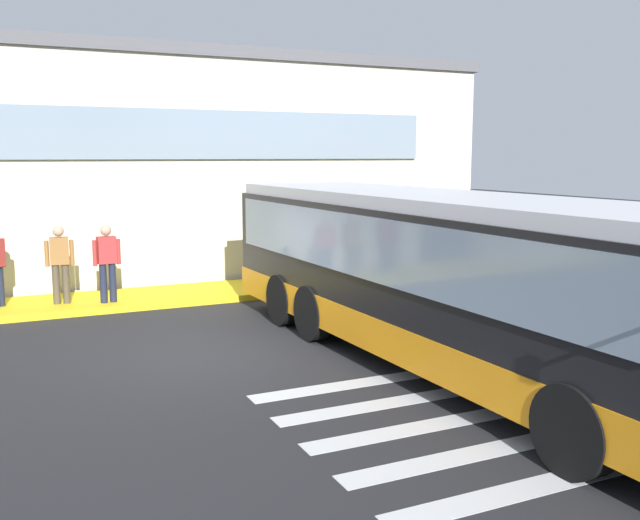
% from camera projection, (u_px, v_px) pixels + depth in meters
% --- Properties ---
extents(ground_plane, '(80.00, 90.00, 0.02)m').
position_uv_depth(ground_plane, '(214.00, 354.00, 11.76)').
color(ground_plane, '#232326').
rests_on(ground_plane, ground).
extents(bay_paint_stripes, '(4.40, 3.96, 0.01)m').
position_uv_depth(bay_paint_stripes, '(463.00, 419.00, 8.83)').
color(bay_paint_stripes, silver).
rests_on(bay_paint_stripes, ground).
extents(terminal_building, '(21.23, 13.80, 5.98)m').
position_uv_depth(terminal_building, '(82.00, 166.00, 21.42)').
color(terminal_building, beige).
rests_on(terminal_building, ground).
extents(boarding_curb, '(23.43, 2.00, 0.15)m').
position_uv_depth(boarding_curb, '(154.00, 297.00, 16.05)').
color(boarding_curb, yellow).
rests_on(boarding_curb, ground).
extents(bus_main_foreground, '(3.02, 11.64, 2.70)m').
position_uv_depth(bus_main_foreground, '(448.00, 283.00, 10.86)').
color(bus_main_foreground, black).
rests_on(bus_main_foreground, ground).
extents(passenger_by_doorway, '(0.59, 0.25, 1.68)m').
position_uv_depth(passenger_by_doorway, '(60.00, 261.00, 14.87)').
color(passenger_by_doorway, '#4C4233').
rests_on(passenger_by_doorway, boarding_curb).
extents(passenger_at_curb_edge, '(0.59, 0.26, 1.68)m').
position_uv_depth(passenger_at_curb_edge, '(107.00, 260.00, 15.00)').
color(passenger_at_curb_edge, '#1E2338').
rests_on(passenger_at_curb_edge, boarding_curb).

